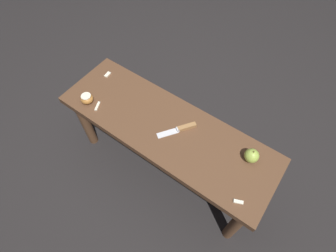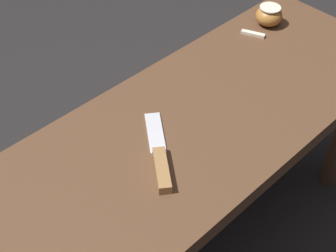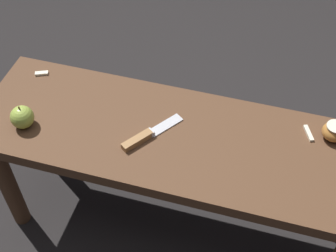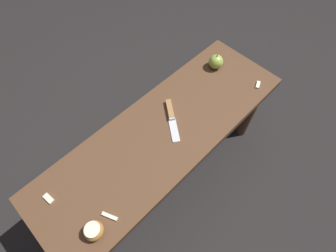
% 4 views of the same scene
% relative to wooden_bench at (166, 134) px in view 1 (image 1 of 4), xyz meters
% --- Properties ---
extents(ground_plane, '(8.00, 8.00, 0.00)m').
position_rel_wooden_bench_xyz_m(ground_plane, '(0.00, 0.00, -0.42)').
color(ground_plane, black).
extents(wooden_bench, '(1.21, 0.40, 0.50)m').
position_rel_wooden_bench_xyz_m(wooden_bench, '(0.00, 0.00, 0.00)').
color(wooden_bench, brown).
rests_on(wooden_bench, ground_plane).
extents(knife, '(0.15, 0.19, 0.02)m').
position_rel_wooden_bench_xyz_m(knife, '(-0.08, -0.03, 0.09)').
color(knife, silver).
rests_on(knife, wooden_bench).
extents(apple_whole, '(0.07, 0.07, 0.08)m').
position_rel_wooden_bench_xyz_m(apple_whole, '(-0.44, -0.08, 0.12)').
color(apple_whole, '#9EB747').
rests_on(apple_whole, wooden_bench).
extents(apple_cut, '(0.07, 0.07, 0.05)m').
position_rel_wooden_bench_xyz_m(apple_cut, '(0.45, 0.12, 0.11)').
color(apple_cut, '#B27233').
rests_on(apple_cut, wooden_bench).
extents(apple_slice_near_knife, '(0.02, 0.04, 0.01)m').
position_rel_wooden_bench_xyz_m(apple_slice_near_knife, '(0.50, -0.09, 0.09)').
color(apple_slice_near_knife, silver).
rests_on(apple_slice_near_knife, wooden_bench).
extents(apple_slice_center, '(0.04, 0.06, 0.01)m').
position_rel_wooden_bench_xyz_m(apple_slice_center, '(0.38, 0.11, 0.09)').
color(apple_slice_center, silver).
rests_on(apple_slice_center, wooden_bench).
extents(apple_slice_near_bowl, '(0.05, 0.03, 0.01)m').
position_rel_wooden_bench_xyz_m(apple_slice_near_bowl, '(-0.49, 0.14, 0.09)').
color(apple_slice_near_bowl, silver).
rests_on(apple_slice_near_bowl, wooden_bench).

